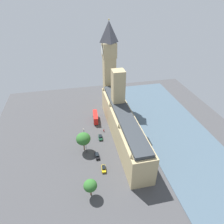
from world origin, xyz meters
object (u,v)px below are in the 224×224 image
object	(u,v)px
street_lamp_opposite_hall	(86,147)
plane_tree_near_tower	(90,186)
clock_tower	(109,65)
pedestrian_kerbside	(104,130)
parliament_building	(122,123)
street_lamp_trailing	(84,132)
plane_tree_under_trees	(83,139)
car_dark_green_midblock	(100,137)
car_black_leading	(97,156)
car_yellow_cab_corner	(104,168)
double_decker_bus_by_river_gate	(95,117)

from	to	relation	value
street_lamp_opposite_hall	plane_tree_near_tower	bearing A→B (deg)	87.99
clock_tower	pedestrian_kerbside	size ratio (longest dim) A/B	31.36
parliament_building	pedestrian_kerbside	xyz separation A→B (m)	(8.90, -5.97, -8.10)
street_lamp_trailing	plane_tree_under_trees	bearing A→B (deg)	83.76
plane_tree_under_trees	plane_tree_near_tower	bearing A→B (deg)	89.99
plane_tree_under_trees	parliament_building	bearing A→B (deg)	-162.88
car_dark_green_midblock	street_lamp_opposite_hall	xyz separation A→B (m)	(8.46, 9.36, 3.22)
parliament_building	car_black_leading	bearing A→B (deg)	39.31
car_black_leading	car_yellow_cab_corner	xyz separation A→B (m)	(-1.60, 8.40, -0.00)
double_decker_bus_by_river_gate	plane_tree_under_trees	bearing A→B (deg)	73.64
street_lamp_opposite_hall	car_yellow_cab_corner	bearing A→B (deg)	117.07
car_dark_green_midblock	street_lamp_trailing	xyz separation A→B (m)	(8.32, -1.92, 3.56)
plane_tree_under_trees	pedestrian_kerbside	bearing A→B (deg)	-134.26
car_dark_green_midblock	parliament_building	bearing A→B (deg)	-178.41
car_yellow_cab_corner	street_lamp_opposite_hall	size ratio (longest dim) A/B	0.76
car_black_leading	street_lamp_opposite_hall	bearing A→B (deg)	-40.38
parliament_building	street_lamp_opposite_hall	size ratio (longest dim) A/B	11.14
double_decker_bus_by_river_gate	pedestrian_kerbside	world-z (taller)	double_decker_bus_by_river_gate
parliament_building	double_decker_bus_by_river_gate	xyz separation A→B (m)	(11.80, -17.47, -6.24)
pedestrian_kerbside	car_dark_green_midblock	bearing A→B (deg)	146.97
car_yellow_cab_corner	car_black_leading	bearing A→B (deg)	-73.89
street_lamp_trailing	pedestrian_kerbside	bearing A→B (deg)	-162.20
car_yellow_cab_corner	plane_tree_near_tower	xyz separation A→B (m)	(7.09, 11.37, 4.67)
car_black_leading	car_yellow_cab_corner	world-z (taller)	same
car_yellow_cab_corner	double_decker_bus_by_river_gate	bearing A→B (deg)	-87.84
double_decker_bus_by_river_gate	parliament_building	bearing A→B (deg)	128.73
parliament_building	clock_tower	distance (m)	40.05
car_dark_green_midblock	street_lamp_trailing	distance (m)	9.25
plane_tree_under_trees	street_lamp_opposite_hall	xyz separation A→B (m)	(-0.83, 2.42, -2.96)
car_yellow_cab_corner	street_lamp_trailing	xyz separation A→B (m)	(6.11, -23.51, 3.56)
plane_tree_near_tower	pedestrian_kerbside	bearing A→B (deg)	-107.50
plane_tree_near_tower	plane_tree_under_trees	size ratio (longest dim) A/B	0.78
clock_tower	car_black_leading	bearing A→B (deg)	71.60
street_lamp_opposite_hall	street_lamp_trailing	size ratio (longest dim) A/B	0.91
car_black_leading	parliament_building	bearing A→B (deg)	-141.59
car_yellow_cab_corner	plane_tree_under_trees	bearing A→B (deg)	-58.87
clock_tower	car_black_leading	world-z (taller)	clock_tower
parliament_building	street_lamp_opposite_hall	bearing A→B (deg)	23.76
plane_tree_near_tower	plane_tree_under_trees	xyz separation A→B (m)	(-0.00, -26.03, 1.52)
parliament_building	pedestrian_kerbside	bearing A→B (deg)	-33.85
plane_tree_near_tower	street_lamp_trailing	bearing A→B (deg)	-91.60
parliament_building	street_lamp_opposite_hall	world-z (taller)	parliament_building
pedestrian_kerbside	double_decker_bus_by_river_gate	bearing A→B (deg)	8.43
car_dark_green_midblock	pedestrian_kerbside	world-z (taller)	car_dark_green_midblock
pedestrian_kerbside	street_lamp_trailing	bearing A→B (deg)	102.08
car_black_leading	street_lamp_trailing	size ratio (longest dim) A/B	0.70
car_black_leading	car_dark_green_midblock	bearing A→B (deg)	-106.98
car_yellow_cab_corner	pedestrian_kerbside	distance (m)	27.56
clock_tower	plane_tree_near_tower	distance (m)	74.51
parliament_building	car_black_leading	size ratio (longest dim) A/B	14.45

